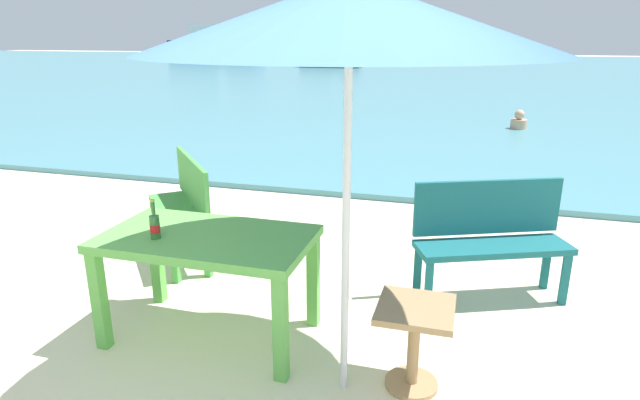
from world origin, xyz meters
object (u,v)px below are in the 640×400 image
at_px(boat_cargo_ship, 214,47).
at_px(bench_teal_center, 490,233).
at_px(beer_bottle_amber, 155,225).
at_px(patio_umbrella, 349,17).
at_px(boat_fishing_trawler, 330,59).
at_px(bench_green_right, 184,202).
at_px(side_table_wood, 414,335).
at_px(picnic_table_green, 208,250).
at_px(swimmer_person, 519,121).

bearing_deg(boat_cargo_ship, bench_teal_center, -60.16).
bearing_deg(beer_bottle_amber, bench_teal_center, 31.21).
bearing_deg(boat_cargo_ship, patio_umbrella, -62.13).
xyz_separation_m(beer_bottle_amber, patio_umbrella, (1.31, -0.15, 1.26)).
bearing_deg(boat_fishing_trawler, bench_green_right, -77.69).
bearing_deg(side_table_wood, boat_fishing_trawler, 105.91).
bearing_deg(patio_umbrella, bench_green_right, 141.50).
xyz_separation_m(picnic_table_green, bench_green_right, (-0.89, 1.22, -0.11)).
xyz_separation_m(patio_umbrella, bench_green_right, (-1.91, 1.52, -1.58)).
bearing_deg(side_table_wood, boat_cargo_ship, 118.42).
height_order(side_table_wood, swimmer_person, side_table_wood).
bearing_deg(beer_bottle_amber, picnic_table_green, 27.56).
distance_m(patio_umbrella, bench_teal_center, 2.30).
bearing_deg(boat_fishing_trawler, swimmer_person, -64.64).
height_order(bench_teal_center, bench_green_right, same).
relative_size(picnic_table_green, boat_fishing_trawler, 0.37).
bearing_deg(swimmer_person, boat_fishing_trawler, 115.36).
xyz_separation_m(patio_umbrella, swimmer_person, (1.61, 9.51, -1.88)).
bearing_deg(bench_green_right, side_table_wood, -31.32).
bearing_deg(picnic_table_green, bench_teal_center, 31.76).
bearing_deg(bench_teal_center, patio_umbrella, -119.74).
relative_size(picnic_table_green, boat_cargo_ship, 0.19).
bearing_deg(bench_green_right, picnic_table_green, -53.85).
bearing_deg(patio_umbrella, boat_fishing_trawler, 105.15).
bearing_deg(swimmer_person, beer_bottle_amber, -107.35).
relative_size(bench_teal_center, boat_cargo_ship, 0.17).
distance_m(bench_green_right, boat_cargo_ship, 39.86).
height_order(bench_green_right, swimmer_person, bench_green_right).
height_order(patio_umbrella, bench_green_right, patio_umbrella).
distance_m(beer_bottle_amber, boat_cargo_ship, 41.35).
height_order(patio_umbrella, side_table_wood, patio_umbrella).
relative_size(boat_fishing_trawler, boat_cargo_ship, 0.51).
relative_size(picnic_table_green, beer_bottle_amber, 5.28).
distance_m(bench_teal_center, boat_cargo_ship, 41.22).
bearing_deg(side_table_wood, beer_bottle_amber, 178.81).
xyz_separation_m(beer_bottle_amber, swimmer_person, (2.92, 9.36, -0.61)).
xyz_separation_m(swimmer_person, boat_fishing_trawler, (-9.76, 20.59, 0.34)).
distance_m(patio_umbrella, swimmer_person, 9.83).
bearing_deg(boat_fishing_trawler, beer_bottle_amber, -77.14).
relative_size(picnic_table_green, side_table_wood, 2.59).
height_order(bench_teal_center, boat_fishing_trawler, boat_fishing_trawler).
height_order(beer_bottle_amber, boat_cargo_ship, boat_cargo_ship).
xyz_separation_m(bench_green_right, boat_cargo_ship, (-17.76, 35.68, 0.52)).
bearing_deg(bench_teal_center, boat_cargo_ship, 119.84).
relative_size(bench_teal_center, boat_fishing_trawler, 0.33).
bearing_deg(side_table_wood, swimmer_person, 82.62).
relative_size(picnic_table_green, swimmer_person, 3.41).
xyz_separation_m(side_table_wood, boat_cargo_ship, (-20.07, 37.09, 0.71)).
relative_size(patio_umbrella, bench_green_right, 2.01).
xyz_separation_m(beer_bottle_amber, bench_teal_center, (2.14, 1.30, -0.31)).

